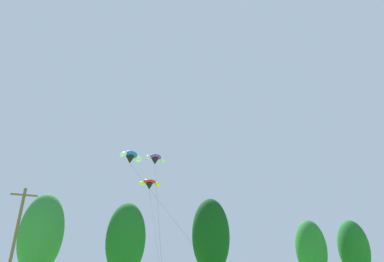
{
  "coord_description": "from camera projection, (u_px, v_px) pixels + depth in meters",
  "views": [
    {
      "loc": [
        -11.45,
        -1.24,
        2.72
      ],
      "look_at": [
        -1.58,
        21.78,
        13.91
      ],
      "focal_mm": 30.41,
      "sensor_mm": 36.0,
      "label": 1
    }
  ],
  "objects": [
    {
      "name": "treeline_tree_c",
      "position": [
        41.0,
        234.0,
        39.04
      ],
      "size": [
        5.09,
        5.09,
        12.19
      ],
      "color": "#472D19",
      "rests_on": "ground_plane"
    },
    {
      "name": "treeline_tree_d",
      "position": [
        126.0,
        239.0,
        40.25
      ],
      "size": [
        4.88,
        4.88,
        11.39
      ],
      "color": "#472D19",
      "rests_on": "ground_plane"
    },
    {
      "name": "treeline_tree_e",
      "position": [
        211.0,
        235.0,
        46.54
      ],
      "size": [
        5.39,
        5.39,
        13.3
      ],
      "color": "#472D19",
      "rests_on": "ground_plane"
    },
    {
      "name": "treeline_tree_f",
      "position": [
        311.0,
        248.0,
        51.54
      ],
      "size": [
        4.79,
        4.79,
        11.09
      ],
      "color": "#472D19",
      "rests_on": "ground_plane"
    },
    {
      "name": "treeline_tree_g",
      "position": [
        354.0,
        248.0,
        53.45
      ],
      "size": [
        4.88,
        4.88,
        11.39
      ],
      "color": "#472D19",
      "rests_on": "ground_plane"
    },
    {
      "name": "utility_pole",
      "position": [
        14.0,
        243.0,
        27.19
      ],
      "size": [
        2.2,
        0.26,
        9.9
      ],
      "color": "brown",
      "rests_on": "ground_plane"
    },
    {
      "name": "parafoil_kite_high_purple",
      "position": [
        155.0,
        159.0,
        36.64
      ],
      "size": [
        3.81,
        12.2,
        13.79
      ],
      "color": "purple"
    },
    {
      "name": "parafoil_kite_mid_blue_white",
      "position": [
        131.0,
        157.0,
        42.52
      ],
      "size": [
        8.91,
        13.94,
        16.61
      ],
      "color": "blue"
    },
    {
      "name": "parafoil_kite_far_red_yellow",
      "position": [
        149.0,
        184.0,
        36.77
      ],
      "size": [
        3.62,
        13.6,
        11.2
      ],
      "color": "red"
    }
  ]
}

